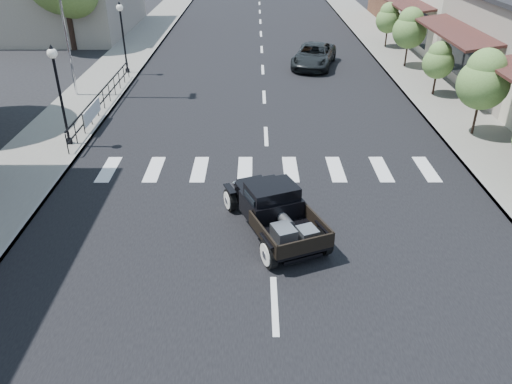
{
  "coord_description": "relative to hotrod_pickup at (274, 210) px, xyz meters",
  "views": [
    {
      "loc": [
        -0.44,
        -11.73,
        7.83
      ],
      "look_at": [
        -0.42,
        0.58,
        1.0
      ],
      "focal_mm": 35.0,
      "sensor_mm": 36.0,
      "label": 1
    }
  ],
  "objects": [
    {
      "name": "road",
      "position": [
        -0.09,
        14.92,
        -0.7
      ],
      "size": [
        14.0,
        80.0,
        0.02
      ],
      "primitive_type": "cube",
      "color": "black",
      "rests_on": "ground"
    },
    {
      "name": "lamp_post_c",
      "position": [
        -7.69,
        15.92,
        1.31
      ],
      "size": [
        0.36,
        0.36,
        3.74
      ],
      "primitive_type": null,
      "color": "black",
      "rests_on": "sidewalk_left"
    },
    {
      "name": "sidewalk_right",
      "position": [
        8.41,
        14.92,
        -0.63
      ],
      "size": [
        3.0,
        80.0,
        0.15
      ],
      "primitive_type": "cube",
      "color": "gray",
      "rests_on": "ground"
    },
    {
      "name": "road_markings",
      "position": [
        -0.09,
        9.92,
        -0.71
      ],
      "size": [
        12.0,
        60.0,
        0.06
      ],
      "primitive_type": null,
      "color": "silver",
      "rests_on": "ground"
    },
    {
      "name": "small_tree_b",
      "position": [
        8.21,
        6.91,
        1.07
      ],
      "size": [
        1.96,
        1.96,
        3.27
      ],
      "primitive_type": null,
      "color": "#527937",
      "rests_on": "sidewalk_right"
    },
    {
      "name": "hotrod_pickup",
      "position": [
        0.0,
        0.0,
        0.0
      ],
      "size": [
        3.31,
        4.51,
        1.42
      ],
      "primitive_type": null,
      "rotation": [
        0.0,
        0.0,
        0.38
      ],
      "color": "black",
      "rests_on": "ground"
    },
    {
      "name": "banner",
      "position": [
        -7.31,
        7.92,
        -0.26
      ],
      "size": [
        0.04,
        2.2,
        0.6
      ],
      "primitive_type": null,
      "color": "silver",
      "rests_on": "sidewalk_left"
    },
    {
      "name": "small_tree_e",
      "position": [
        8.21,
        22.2,
        0.8
      ],
      "size": [
        1.63,
        1.63,
        2.72
      ],
      "primitive_type": null,
      "color": "#527937",
      "rests_on": "sidewalk_right"
    },
    {
      "name": "small_tree_d",
      "position": [
        8.21,
        17.24,
        1.02
      ],
      "size": [
        1.9,
        1.9,
        3.16
      ],
      "primitive_type": null,
      "color": "#527937",
      "rests_on": "sidewalk_right"
    },
    {
      "name": "ground",
      "position": [
        -0.09,
        -0.08,
        -0.71
      ],
      "size": [
        120.0,
        120.0,
        0.0
      ],
      "primitive_type": "plane",
      "color": "black",
      "rests_on": "ground"
    },
    {
      "name": "railing",
      "position": [
        -7.39,
        9.92,
        -0.06
      ],
      "size": [
        0.08,
        10.0,
        1.0
      ],
      "primitive_type": null,
      "color": "black",
      "rests_on": "sidewalk_left"
    },
    {
      "name": "sidewalk_left",
      "position": [
        -8.59,
        14.92,
        -0.63
      ],
      "size": [
        3.0,
        80.0,
        0.15
      ],
      "primitive_type": "cube",
      "color": "gray",
      "rests_on": "ground"
    },
    {
      "name": "storefront_far",
      "position": [
        14.91,
        21.92,
        1.54
      ],
      "size": [
        10.0,
        9.0,
        4.5
      ],
      "primitive_type": "cube",
      "color": "beige",
      "rests_on": "ground"
    },
    {
      "name": "lamp_post_b",
      "position": [
        -7.69,
        5.92,
        1.31
      ],
      "size": [
        0.36,
        0.36,
        3.74
      ],
      "primitive_type": null,
      "color": "black",
      "rests_on": "sidewalk_left"
    },
    {
      "name": "small_tree_c",
      "position": [
        8.21,
        11.96,
        0.67
      ],
      "size": [
        1.47,
        1.47,
        2.46
      ],
      "primitive_type": null,
      "color": "#527937",
      "rests_on": "sidewalk_right"
    },
    {
      "name": "second_car",
      "position": [
        2.92,
        17.61,
        -0.06
      ],
      "size": [
        3.25,
        5.03,
        1.29
      ],
      "primitive_type": "imported",
      "rotation": [
        0.0,
        0.0,
        -0.26
      ],
      "color": "black",
      "rests_on": "ground"
    }
  ]
}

